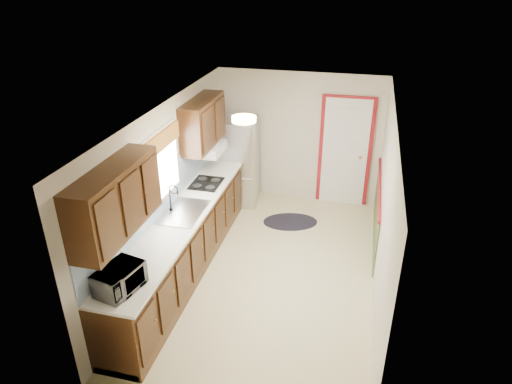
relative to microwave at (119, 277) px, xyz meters
The scene contains 8 objects.
room_shell 2.29m from the microwave, 58.39° to the left, with size 3.20×5.20×2.52m.
kitchen_run 1.69m from the microwave, 91.22° to the left, with size 0.63×4.00×2.20m.
back_wall_trim 4.71m from the microwave, 62.21° to the left, with size 1.12×2.30×2.08m.
ceiling_fixture 2.33m from the microwave, 62.78° to the left, with size 0.30×0.30×0.06m, color #FFD88C.
microwave is the anchor object (origin of this frame).
refrigerator 4.00m from the microwave, 87.42° to the left, with size 0.74×0.72×1.62m.
rug 3.82m from the microwave, 69.85° to the left, with size 0.94×0.61×0.01m, color black.
cooktop 2.70m from the microwave, 89.79° to the left, with size 0.45×0.54×0.02m, color black.
Camera 1 is at (1.12, -5.37, 4.06)m, focal length 32.00 mm.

